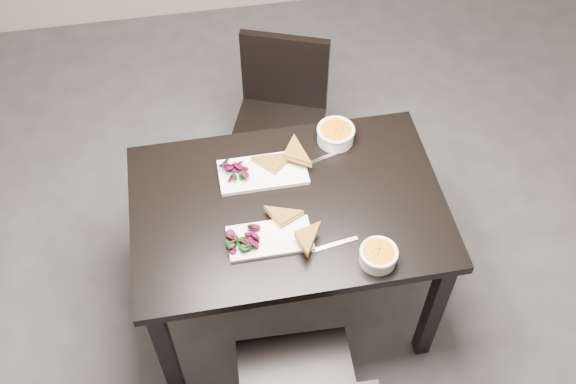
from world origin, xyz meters
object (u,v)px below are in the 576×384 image
object	(u,v)px
chair_far	(281,112)
plate_near	(270,239)
plate_far	(263,172)
soup_bowl_far	(336,134)
table	(288,219)
soup_bowl_near	(378,255)

from	to	relation	value
chair_far	plate_near	bearing A→B (deg)	-81.36
plate_far	soup_bowl_far	xyz separation A→B (m)	(0.32, 0.13, 0.03)
soup_bowl_far	plate_far	bearing A→B (deg)	-158.46
chair_far	plate_near	world-z (taller)	chair_far
table	plate_near	distance (m)	0.21
table	plate_far	bearing A→B (deg)	113.65
plate_near	soup_bowl_near	world-z (taller)	soup_bowl_near
plate_near	soup_bowl_far	distance (m)	0.56
chair_far	soup_bowl_far	world-z (taller)	chair_far
soup_bowl_near	plate_far	bearing A→B (deg)	125.75
table	plate_far	world-z (taller)	plate_far
table	plate_far	xyz separation A→B (m)	(-0.07, 0.16, 0.11)
chair_far	plate_far	size ratio (longest dim) A/B	2.45
soup_bowl_near	soup_bowl_far	world-z (taller)	soup_bowl_far
soup_bowl_far	soup_bowl_near	bearing A→B (deg)	-88.17
chair_far	table	bearing A→B (deg)	-76.84
soup_bowl_near	chair_far	bearing A→B (deg)	98.95
plate_near	plate_far	xyz separation A→B (m)	(0.02, 0.32, 0.00)
table	chair_far	distance (m)	0.79
plate_near	plate_far	distance (m)	0.32
soup_bowl_near	table	bearing A→B (deg)	130.97
table	plate_far	distance (m)	0.21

